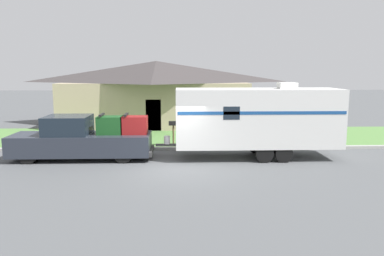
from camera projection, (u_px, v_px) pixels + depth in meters
The scene contains 7 objects.
ground_plane at pixel (176, 169), 15.33m from camera, with size 120.00×120.00×0.00m, color #515456.
curb_strip at pixel (177, 148), 19.02m from camera, with size 80.00×0.30×0.14m.
lawn_strip at pixel (177, 137), 22.64m from camera, with size 80.00×7.00×0.03m.
house_across_street at pixel (156, 91), 28.10m from camera, with size 13.97×8.17×4.67m.
pickup_truck at pixel (83, 139), 16.94m from camera, with size 6.34×1.97×2.07m.
travel_trailer at pixel (257, 118), 17.07m from camera, with size 8.34×2.22×3.46m.
mailbox at pixel (173, 127), 19.64m from camera, with size 0.48×0.20×1.36m.
Camera 1 is at (0.13, -14.90, 4.03)m, focal length 35.00 mm.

